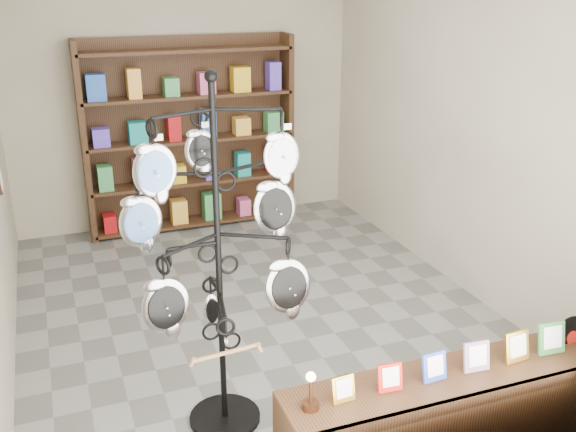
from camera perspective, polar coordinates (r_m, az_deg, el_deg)
name	(u,v)px	position (r m, az deg, el deg)	size (l,w,h in m)	color
ground	(255,310)	(5.83, -2.97, -8.31)	(5.00, 5.00, 0.00)	slate
room_envelope	(251,104)	(5.20, -3.35, 9.88)	(5.00, 5.00, 5.00)	#B8AC94
display_tree	(218,235)	(3.89, -6.28, -1.67)	(1.19, 0.97, 2.33)	black
front_shelf	(450,411)	(4.29, 14.25, -16.43)	(2.19, 0.48, 0.77)	black
back_shelving	(191,141)	(7.54, -8.65, 6.64)	(2.42, 0.36, 2.20)	black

